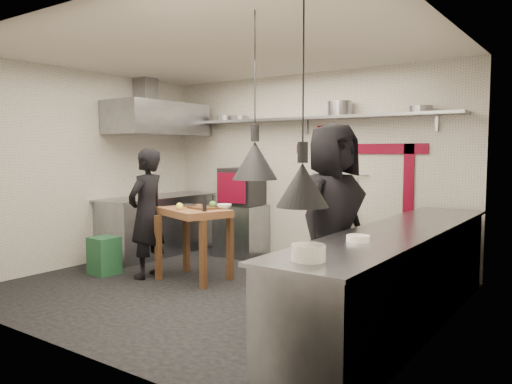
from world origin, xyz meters
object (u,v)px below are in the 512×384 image
Objects in this scene: chef_right at (332,218)px; combi_oven at (242,186)px; green_bin at (104,256)px; chef_left at (147,213)px; prep_table at (194,244)px; oven_stand at (241,230)px.

combi_oven is at bearing 63.35° from chef_right.
combi_oven is 1.17× the size of green_bin.
prep_table is at bearing 105.37° from chef_left.
chef_left reaches higher than combi_oven.
oven_stand is 0.41× the size of chef_right.
green_bin is at bearing -113.95° from combi_oven.
chef_right reaches higher than oven_stand.
combi_oven is (-0.03, 0.07, 0.69)m from oven_stand.
oven_stand is 0.48× the size of chef_left.
green_bin is at bearing -138.21° from prep_table.
oven_stand is 2.17m from green_bin.
green_bin is (-0.79, -2.02, -0.15)m from oven_stand.
prep_table is at bearing 95.76° from chef_right.
oven_stand is 1.59m from prep_table.
prep_table is (0.40, -1.54, 0.06)m from oven_stand.
prep_table is 0.75m from chef_left.
green_bin is 1.30m from prep_table.
chef_left is 0.87× the size of chef_right.
chef_right is at bearing 17.27° from prep_table.
prep_table reaches higher than oven_stand.
oven_stand is 0.69m from combi_oven.
combi_oven reaches higher than prep_table.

